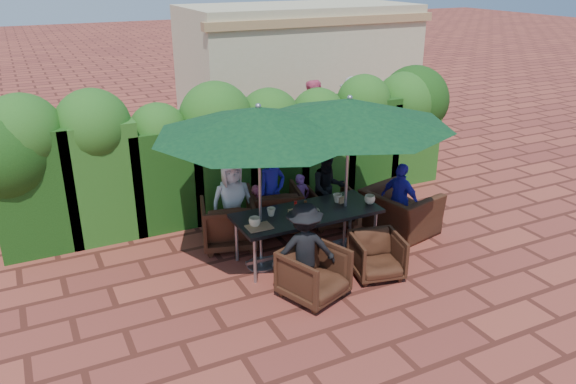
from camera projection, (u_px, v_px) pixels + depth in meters
name	position (u px, v px, depth m)	size (l,w,h in m)	color
ground	(303.00, 261.00, 8.50)	(80.00, 80.00, 0.00)	brown
dining_table	(307.00, 217.00, 8.38)	(2.20, 0.90, 0.75)	black
umbrella_left	(259.00, 121.00, 7.54)	(2.93, 2.93, 2.46)	gray
umbrella_right	(349.00, 112.00, 8.01)	(3.02, 3.02, 2.46)	gray
chair_far_left	(228.00, 221.00, 8.81)	(0.82, 0.77, 0.85)	black
chair_far_mid	(274.00, 207.00, 9.34)	(0.82, 0.77, 0.84)	black
chair_far_right	(331.00, 204.00, 9.58)	(0.71, 0.66, 0.73)	black
chair_near_left	(314.00, 271.00, 7.45)	(0.76, 0.71, 0.78)	black
chair_near_right	(377.00, 254.00, 7.98)	(0.68, 0.63, 0.70)	black
chair_end_right	(401.00, 205.00, 9.27)	(1.10, 0.72, 0.96)	black
adult_far_left	(232.00, 202.00, 8.83)	(0.69, 0.41, 1.40)	silver
adult_far_mid	(272.00, 193.00, 9.19)	(0.50, 0.41, 1.40)	#2520AF
adult_far_right	(328.00, 188.00, 9.54)	(0.61, 0.37, 1.27)	black
adult_near_left	(304.00, 250.00, 7.42)	(0.85, 0.39, 1.33)	black
adult_end_right	(400.00, 200.00, 9.08)	(0.73, 0.37, 1.25)	#2520AF
child_left	(257.00, 211.00, 9.15)	(0.31, 0.26, 0.87)	#DB4D73
child_right	(301.00, 200.00, 9.52)	(0.33, 0.27, 0.91)	#954EAA
pedestrian_a	(267.00, 130.00, 12.29)	(1.49, 0.53, 1.60)	#268C3A
pedestrian_b	(311.00, 119.00, 12.79)	(0.86, 0.52, 1.78)	#DB4D73
pedestrian_c	(353.00, 114.00, 13.26)	(1.13, 0.52, 1.77)	gray
cup_a	(255.00, 222.00, 7.87)	(0.17, 0.17, 0.13)	beige
cup_b	(271.00, 212.00, 8.20)	(0.13, 0.13, 0.12)	beige
cup_c	(314.00, 214.00, 8.12)	(0.17, 0.17, 0.14)	beige
cup_d	(337.00, 198.00, 8.66)	(0.14, 0.14, 0.13)	beige
cup_e	(370.00, 200.00, 8.62)	(0.17, 0.17, 0.13)	beige
ketchup_bottle	(296.00, 206.00, 8.33)	(0.04, 0.04, 0.17)	#B20C0A
sauce_bottle	(305.00, 206.00, 8.34)	(0.04, 0.04, 0.17)	#4C230C
serving_tray	(259.00, 227.00, 7.85)	(0.35, 0.25, 0.02)	#9C6D4B
number_block_left	(292.00, 212.00, 8.21)	(0.12, 0.06, 0.10)	tan
number_block_right	(342.00, 200.00, 8.65)	(0.12, 0.06, 0.10)	tan
hedge_wall	(232.00, 140.00, 9.84)	(9.10, 1.60, 2.45)	#15380F
building	(298.00, 66.00, 15.14)	(6.20, 3.08, 3.20)	beige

